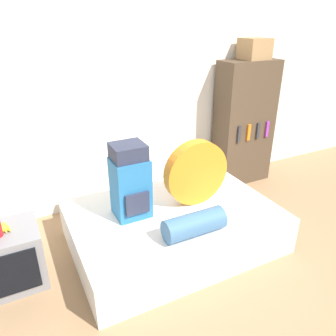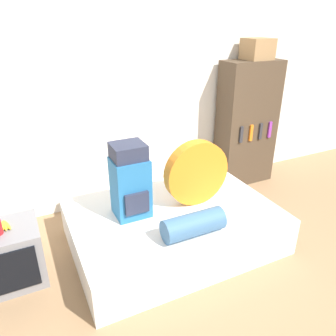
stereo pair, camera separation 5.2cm
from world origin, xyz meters
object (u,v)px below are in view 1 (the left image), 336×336
object	(u,v)px
tent_bag	(196,173)
bookshelf	(244,124)
television	(7,258)
cardboard_box	(255,49)
sleeping_roll	(194,224)
backpack	(130,182)

from	to	relation	value
tent_bag	bookshelf	size ratio (longest dim) A/B	0.41
television	cardboard_box	size ratio (longest dim) A/B	1.77
sleeping_roll	television	distance (m)	1.55
sleeping_roll	television	xyz separation A→B (m)	(-1.44, 0.54, -0.22)
tent_bag	bookshelf	distance (m)	1.44
backpack	television	world-z (taller)	backpack
backpack	television	size ratio (longest dim) A/B	1.24
bookshelf	backpack	bearing A→B (deg)	-158.73
sleeping_roll	television	world-z (taller)	sleeping_roll
sleeping_roll	tent_bag	bearing A→B (deg)	58.10
backpack	bookshelf	xyz separation A→B (m)	(1.83, 0.71, 0.08)
television	cardboard_box	bearing A→B (deg)	13.56
backpack	cardboard_box	world-z (taller)	cardboard_box
backpack	tent_bag	bearing A→B (deg)	-6.35
tent_bag	cardboard_box	size ratio (longest dim) A/B	2.04
bookshelf	sleeping_roll	bearing A→B (deg)	-140.02
tent_bag	cardboard_box	xyz separation A→B (m)	(1.26, 0.80, 1.00)
television	bookshelf	world-z (taller)	bookshelf
sleeping_roll	bookshelf	distance (m)	1.96
tent_bag	television	xyz separation A→B (m)	(-1.72, 0.08, -0.43)
tent_bag	sleeping_roll	bearing A→B (deg)	-121.90
sleeping_roll	cardboard_box	distance (m)	2.33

